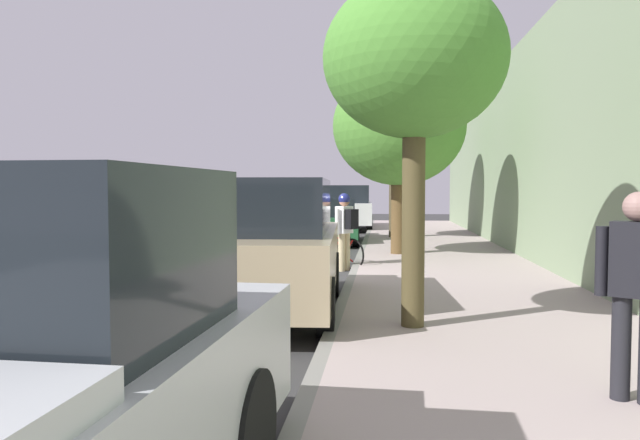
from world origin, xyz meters
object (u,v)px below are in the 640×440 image
(cyclist_with_backpack, at_px, (345,223))
(pedestrian_on_phone, at_px, (637,284))
(street_tree_near_cyclist, at_px, (415,61))
(parked_suv_white_far, at_px, (349,207))
(parked_suv_tan_second, at_px, (271,244))
(street_tree_far_end, at_px, (396,131))
(bicycle_at_curb, at_px, (337,252))
(street_tree_mid_block, at_px, (399,127))
(parked_sedan_green_mid, at_px, (332,221))

(cyclist_with_backpack, height_order, pedestrian_on_phone, pedestrian_on_phone)
(street_tree_near_cyclist, bearing_deg, parked_suv_white_far, 95.69)
(parked_suv_tan_second, xyz_separation_m, pedestrian_on_phone, (3.67, -3.81, 0.07))
(parked_suv_tan_second, height_order, street_tree_far_end, street_tree_far_end)
(bicycle_at_curb, relative_size, street_tree_near_cyclist, 0.31)
(parked_suv_tan_second, relative_size, pedestrian_on_phone, 2.86)
(cyclist_with_backpack, height_order, street_tree_mid_block, street_tree_mid_block)
(bicycle_at_curb, bearing_deg, cyclist_with_backpack, -64.44)
(bicycle_at_curb, bearing_deg, parked_suv_tan_second, -96.36)
(parked_suv_tan_second, bearing_deg, parked_suv_white_far, 89.71)
(cyclist_with_backpack, relative_size, street_tree_mid_block, 0.36)
(bicycle_at_curb, bearing_deg, parked_sedan_green_mid, 96.16)
(parked_sedan_green_mid, height_order, pedestrian_on_phone, pedestrian_on_phone)
(bicycle_at_curb, distance_m, street_tree_far_end, 8.30)
(parked_sedan_green_mid, height_order, street_tree_near_cyclist, street_tree_near_cyclist)
(street_tree_near_cyclist, xyz_separation_m, street_tree_mid_block, (0.00, 8.44, 0.06))
(parked_suv_tan_second, distance_m, cyclist_with_backpack, 4.78)
(street_tree_mid_block, distance_m, street_tree_far_end, 5.45)
(parked_sedan_green_mid, distance_m, cyclist_with_backpack, 6.96)
(cyclist_with_backpack, bearing_deg, bicycle_at_curb, 115.56)
(parked_sedan_green_mid, height_order, cyclist_with_backpack, cyclist_with_backpack)
(parked_suv_tan_second, distance_m, bicycle_at_curb, 5.25)
(parked_suv_tan_second, relative_size, street_tree_far_end, 0.93)
(street_tree_mid_block, bearing_deg, pedestrian_on_phone, -81.47)
(street_tree_near_cyclist, bearing_deg, parked_sedan_green_mid, 99.45)
(bicycle_at_curb, xyz_separation_m, cyclist_with_backpack, (0.22, -0.46, 0.69))
(cyclist_with_backpack, height_order, street_tree_far_end, street_tree_far_end)
(bicycle_at_curb, relative_size, cyclist_with_backpack, 0.76)
(street_tree_mid_block, bearing_deg, bicycle_at_curb, -126.41)
(parked_suv_white_far, distance_m, street_tree_mid_block, 11.43)
(parked_suv_white_far, xyz_separation_m, street_tree_far_end, (1.94, -5.56, 2.82))
(parked_sedan_green_mid, bearing_deg, parked_suv_tan_second, -89.42)
(parked_suv_white_far, relative_size, street_tree_mid_block, 0.98)
(parked_sedan_green_mid, bearing_deg, cyclist_with_backpack, -82.43)
(cyclist_with_backpack, bearing_deg, street_tree_near_cyclist, -78.41)
(street_tree_mid_block, height_order, street_tree_far_end, street_tree_far_end)
(pedestrian_on_phone, bearing_deg, street_tree_near_cyclist, 123.18)
(parked_sedan_green_mid, bearing_deg, street_tree_far_end, 24.49)
(street_tree_mid_block, distance_m, pedestrian_on_phone, 11.33)
(parked_suv_white_far, relative_size, pedestrian_on_phone, 2.85)
(cyclist_with_backpack, relative_size, pedestrian_on_phone, 1.04)
(parked_suv_white_far, height_order, street_tree_near_cyclist, street_tree_near_cyclist)
(pedestrian_on_phone, bearing_deg, parked_suv_tan_second, 133.98)
(street_tree_near_cyclist, relative_size, street_tree_mid_block, 0.87)
(bicycle_at_curb, bearing_deg, parked_suv_white_far, 92.14)
(parked_sedan_green_mid, bearing_deg, pedestrian_on_phone, -76.18)
(cyclist_with_backpack, distance_m, pedestrian_on_phone, 8.99)
(parked_sedan_green_mid, xyz_separation_m, cyclist_with_backpack, (0.91, -6.89, 0.32))
(parked_suv_tan_second, bearing_deg, street_tree_near_cyclist, -32.50)
(parked_suv_tan_second, relative_size, cyclist_with_backpack, 2.75)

